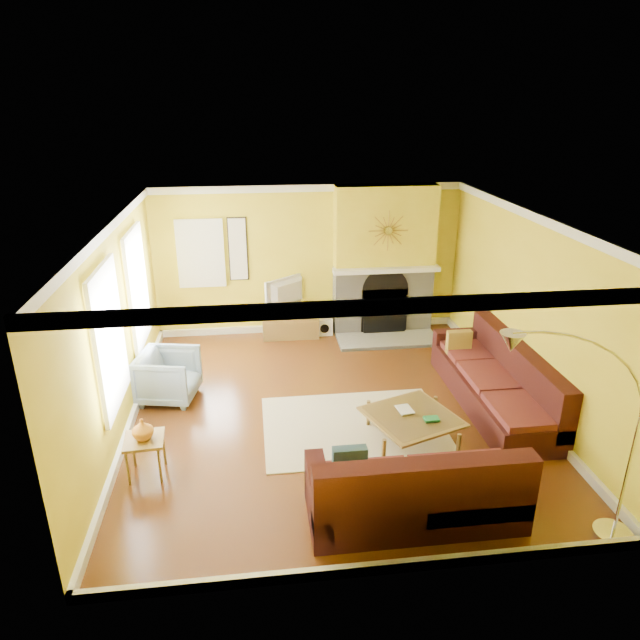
{
  "coord_description": "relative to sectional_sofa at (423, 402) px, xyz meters",
  "views": [
    {
      "loc": [
        -1.02,
        -6.93,
        4.13
      ],
      "look_at": [
        -0.11,
        0.4,
        1.21
      ],
      "focal_mm": 32.0,
      "sensor_mm": 36.0,
      "label": 1
    }
  ],
  "objects": [
    {
      "name": "wall_art",
      "position": [
        -2.35,
        3.68,
        1.15
      ],
      "size": [
        0.34,
        0.04,
        1.14
      ],
      "primitive_type": "cube",
      "color": "white",
      "rests_on": "wall_back"
    },
    {
      "name": "arc_lamp",
      "position": [
        0.74,
        -2.09,
        0.69
      ],
      "size": [
        1.44,
        0.36,
        2.29
      ],
      "primitive_type": null,
      "color": "silver",
      "rests_on": "floor"
    },
    {
      "name": "ceiling",
      "position": [
        -1.1,
        0.71,
        2.26
      ],
      "size": [
        5.5,
        6.0,
        0.02
      ],
      "primitive_type": "cube",
      "color": "white",
      "rests_on": "ground"
    },
    {
      "name": "subwoofer",
      "position": [
        -0.85,
        3.48,
        -0.29
      ],
      "size": [
        0.31,
        0.31,
        0.31
      ],
      "primitive_type": "cube",
      "color": "white",
      "rests_on": "floor"
    },
    {
      "name": "vase",
      "position": [
        -3.43,
        -0.48,
        0.16
      ],
      "size": [
        0.31,
        0.31,
        0.26
      ],
      "primitive_type": "imported",
      "rotation": [
        0.0,
        0.0,
        0.31
      ],
      "color": "#C4721E",
      "rests_on": "side_table"
    },
    {
      "name": "floor",
      "position": [
        -1.1,
        0.71,
        -0.46
      ],
      "size": [
        5.5,
        6.0,
        0.02
      ],
      "primitive_type": "cube",
      "color": "brown",
      "rests_on": "ground"
    },
    {
      "name": "hearth",
      "position": [
        0.25,
        2.96,
        -0.42
      ],
      "size": [
        1.8,
        0.7,
        0.06
      ],
      "primitive_type": "cube",
      "color": "#97958F",
      "rests_on": "floor"
    },
    {
      "name": "baseboard",
      "position": [
        -1.1,
        0.71,
        -0.39
      ],
      "size": [
        5.5,
        6.0,
        0.12
      ],
      "primitive_type": null,
      "color": "white",
      "rests_on": "floor"
    },
    {
      "name": "mantel",
      "position": [
        0.25,
        3.27,
        0.8
      ],
      "size": [
        1.92,
        0.22,
        0.08
      ],
      "primitive_type": "cube",
      "color": "white",
      "rests_on": "fireplace"
    },
    {
      "name": "wall_left",
      "position": [
        -3.86,
        0.71,
        0.9
      ],
      "size": [
        0.02,
        6.0,
        2.7
      ],
      "primitive_type": "cube",
      "color": "yellow",
      "rests_on": "ground"
    },
    {
      "name": "window_back",
      "position": [
        -3.0,
        3.67,
        1.1
      ],
      "size": [
        0.82,
        0.06,
        1.22
      ],
      "primitive_type": "cube",
      "color": "white",
      "rests_on": "wall_back"
    },
    {
      "name": "side_table",
      "position": [
        -3.43,
        -0.48,
        -0.21
      ],
      "size": [
        0.47,
        0.47,
        0.49
      ],
      "primitive_type": null,
      "rotation": [
        0.0,
        0.0,
        0.07
      ],
      "color": "olive",
      "rests_on": "floor"
    },
    {
      "name": "rug",
      "position": [
        -0.86,
        0.23,
        -0.44
      ],
      "size": [
        2.4,
        1.8,
        0.02
      ],
      "primitive_type": "cube",
      "color": "beige",
      "rests_on": "floor"
    },
    {
      "name": "media_console",
      "position": [
        -1.47,
        3.43,
        -0.17
      ],
      "size": [
        1.01,
        0.45,
        0.56
      ],
      "primitive_type": "cube",
      "color": "olive",
      "rests_on": "floor"
    },
    {
      "name": "wall_front",
      "position": [
        -1.1,
        -2.3,
        0.9
      ],
      "size": [
        5.5,
        0.02,
        2.7
      ],
      "primitive_type": "cube",
      "color": "yellow",
      "rests_on": "ground"
    },
    {
      "name": "coffee_table",
      "position": [
        -0.21,
        -0.21,
        -0.25
      ],
      "size": [
        1.31,
        1.31,
        0.4
      ],
      "primitive_type": null,
      "rotation": [
        0.0,
        0.0,
        0.36
      ],
      "color": "white",
      "rests_on": "floor"
    },
    {
      "name": "wall_back",
      "position": [
        -1.1,
        3.72,
        0.9
      ],
      "size": [
        5.5,
        0.02,
        2.7
      ],
      "primitive_type": "cube",
      "color": "yellow",
      "rests_on": "ground"
    },
    {
      "name": "window_left_near",
      "position": [
        -3.82,
        2.01,
        1.05
      ],
      "size": [
        0.06,
        1.22,
        1.72
      ],
      "primitive_type": "cube",
      "color": "white",
      "rests_on": "wall_left"
    },
    {
      "name": "crown_molding",
      "position": [
        -1.1,
        0.71,
        2.19
      ],
      "size": [
        5.5,
        6.0,
        0.12
      ],
      "primitive_type": null,
      "color": "white",
      "rests_on": "ceiling"
    },
    {
      "name": "window_left_far",
      "position": [
        -3.82,
        0.11,
        1.05
      ],
      "size": [
        0.06,
        1.22,
        1.72
      ],
      "primitive_type": "cube",
      "color": "white",
      "rests_on": "wall_left"
    },
    {
      "name": "tv",
      "position": [
        -1.47,
        3.43,
        0.38
      ],
      "size": [
        0.83,
        0.7,
        0.55
      ],
      "primitive_type": "imported",
      "rotation": [
        0.0,
        0.0,
        3.81
      ],
      "color": "black",
      "rests_on": "media_console"
    },
    {
      "name": "book",
      "position": [
        -0.36,
        -0.11,
        -0.04
      ],
      "size": [
        0.22,
        0.27,
        0.02
      ],
      "primitive_type": "imported",
      "rotation": [
        0.0,
        0.0,
        0.15
      ],
      "color": "white",
      "rests_on": "coffee_table"
    },
    {
      "name": "fireplace",
      "position": [
        0.25,
        3.51,
        0.9
      ],
      "size": [
        1.8,
        0.4,
        2.7
      ],
      "primitive_type": null,
      "color": "#97958F",
      "rests_on": "floor"
    },
    {
      "name": "wall_right",
      "position": [
        1.66,
        0.71,
        0.9
      ],
      "size": [
        0.02,
        6.0,
        2.7
      ],
      "primitive_type": "cube",
      "color": "yellow",
      "rests_on": "ground"
    },
    {
      "name": "sectional_sofa",
      "position": [
        0.0,
        0.0,
        0.0
      ],
      "size": [
        3.3,
        3.99,
        0.9
      ],
      "primitive_type": null,
      "color": "#3A1412",
      "rests_on": "floor"
    },
    {
      "name": "sunburst",
      "position": [
        0.25,
        3.28,
        1.5
      ],
      "size": [
        0.7,
        0.04,
        0.7
      ],
      "primitive_type": null,
      "color": "olive",
      "rests_on": "fireplace"
    },
    {
      "name": "armchair",
      "position": [
        -3.38,
        1.32,
        -0.08
      ],
      "size": [
        0.94,
        0.93,
        0.73
      ],
      "primitive_type": "imported",
      "rotation": [
        0.0,
        0.0,
        1.37
      ],
      "color": "gray",
      "rests_on": "floor"
    }
  ]
}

